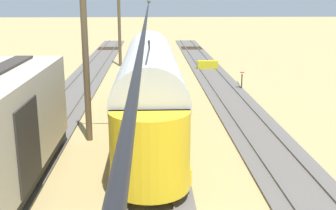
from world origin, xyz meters
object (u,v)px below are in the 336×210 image
Objects in this scene: switch_stand at (242,80)px; catenary_pole_mid_near at (88,64)px; vintage_streetcar at (150,86)px; track_end_bumper at (207,65)px; catenary_pole_foreground at (120,28)px.

catenary_pole_mid_near is at bearing 48.52° from switch_stand.
track_end_bumper is (-5.11, -17.43, -1.86)m from vintage_streetcar.
track_end_bumper is at bearing -81.23° from switch_stand.
catenary_pole_mid_near is at bearing 67.25° from track_end_bumper.
catenary_pole_foreground reaches higher than vintage_streetcar.
vintage_streetcar is 9.26× the size of track_end_bumper.
switch_stand is at bearing 130.60° from catenary_pole_foreground.
catenary_pole_mid_near reaches higher than track_end_bumper.
vintage_streetcar is at bearing 54.90° from switch_stand.
track_end_bumper is (-7.80, -18.60, -3.12)m from catenary_pole_mid_near.
vintage_streetcar is 11.23m from switch_stand.
switch_stand is (-9.08, -10.27, -2.82)m from catenary_pole_mid_near.
catenary_pole_foreground is at bearing -90.00° from catenary_pole_mid_near.
vintage_streetcar is 13.50× the size of switch_stand.
vintage_streetcar is 19.92m from catenary_pole_foreground.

